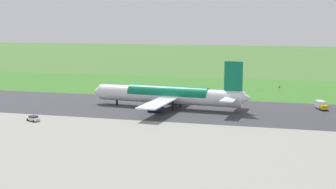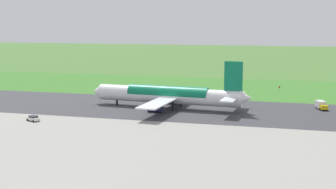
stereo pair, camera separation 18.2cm
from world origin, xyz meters
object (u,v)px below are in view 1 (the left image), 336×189
object	(u,v)px
service_car_followme	(33,118)
traffic_cone_orange	(261,90)
no_stopping_sign	(279,89)
service_truck_baggage	(321,105)
airliner_main	(169,95)

from	to	relation	value
service_car_followme	traffic_cone_orange	world-z (taller)	service_car_followme
service_car_followme	traffic_cone_orange	distance (m)	94.88
service_car_followme	no_stopping_sign	bearing A→B (deg)	-132.90
service_truck_baggage	no_stopping_sign	xyz separation A→B (m)	(13.43, -32.69, 0.06)
airliner_main	service_truck_baggage	xyz separation A→B (m)	(-47.40, -10.49, -2.95)
traffic_cone_orange	service_truck_baggage	bearing A→B (deg)	120.13
airliner_main	service_truck_baggage	size ratio (longest dim) A/B	8.73
airliner_main	service_car_followme	size ratio (longest dim) A/B	11.85
service_car_followme	traffic_cone_orange	bearing A→B (deg)	-128.34
no_stopping_sign	airliner_main	bearing A→B (deg)	51.81
service_car_followme	traffic_cone_orange	xyz separation A→B (m)	(-58.86, -74.42, -0.57)
service_car_followme	no_stopping_sign	world-z (taller)	no_stopping_sign
service_car_followme	airliner_main	bearing A→B (deg)	-138.94
traffic_cone_orange	airliner_main	bearing A→B (deg)	60.13
no_stopping_sign	traffic_cone_orange	xyz separation A→B (m)	(7.37, -3.13, -1.19)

